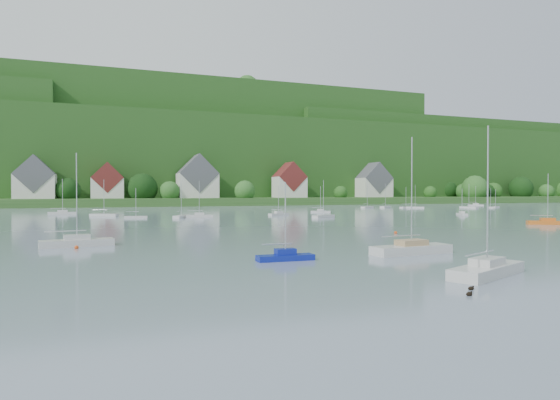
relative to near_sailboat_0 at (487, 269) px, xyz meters
name	(u,v)px	position (x,y,z in m)	size (l,w,h in m)	color
far_shore_strip	(181,201)	(8.26, 185.60, 1.01)	(600.00, 60.00, 3.00)	#28521E
forested_ridge	(163,161)	(8.66, 254.17, 22.39)	(620.00, 181.22, 69.89)	#194516
village_building_0	(35,181)	(-46.74, 172.60, 9.02)	(14.00, 10.40, 16.00)	silver
village_building_1	(107,183)	(-21.74, 174.60, 8.26)	(12.00, 9.36, 14.00)	silver
village_building_2	(197,180)	(13.26, 173.60, 9.78)	(16.00, 11.44, 18.00)	silver
village_building_3	(289,183)	(53.26, 171.60, 8.94)	(13.00, 10.40, 15.50)	silver
village_building_4	(374,183)	(98.26, 175.60, 9.10)	(15.00, 10.40, 16.50)	silver
near_sailboat_0	(487,269)	(0.00, 0.00, 0.00)	(7.57, 4.82, 9.93)	silver
near_sailboat_1	(285,256)	(-9.91, 11.43, -0.10)	(4.74, 1.42, 6.36)	navy
near_sailboat_2	(411,248)	(2.19, 11.37, 0.02)	(7.92, 2.86, 10.47)	silver
near_sailboat_5	(548,222)	(47.19, 35.94, -0.04)	(6.26, 5.13, 8.63)	#C8601B
near_sailboat_6	(77,242)	(-26.25, 28.26, -0.01)	(7.28, 2.98, 9.54)	silver
mooring_buoy_0	(415,246)	(6.24, 16.48, -0.49)	(0.46, 0.46, 0.46)	#DA4815
mooring_buoy_3	(396,234)	(12.86, 29.77, -0.49)	(0.42, 0.42, 0.42)	#DA4815
mooring_buoy_5	(77,249)	(-26.20, 26.14, -0.49)	(0.42, 0.42, 0.42)	#DA4815
duck_pair	(470,291)	(-4.78, -3.79, -0.40)	(1.60, 1.44, 0.28)	black
far_sailboat_cluster	(300,210)	(27.80, 98.81, -0.12)	(195.24, 61.75, 8.71)	silver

